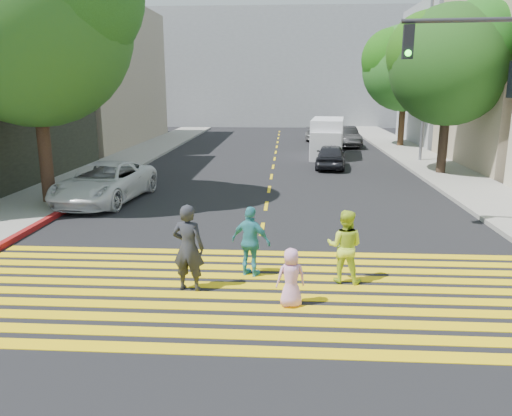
# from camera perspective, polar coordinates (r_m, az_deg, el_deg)

# --- Properties ---
(ground) EXTENTS (120.00, 120.00, 0.00)m
(ground) POSITION_cam_1_polar(r_m,az_deg,el_deg) (9.60, -1.13, -12.49)
(ground) COLOR black
(sidewalk_left) EXTENTS (3.00, 40.00, 0.15)m
(sidewalk_left) POSITION_cam_1_polar(r_m,az_deg,el_deg) (32.21, -13.20, 6.01)
(sidewalk_left) COLOR gray
(sidewalk_left) RESTS_ON ground
(sidewalk_right) EXTENTS (3.00, 60.00, 0.15)m
(sidewalk_right) POSITION_cam_1_polar(r_m,az_deg,el_deg) (25.18, 21.53, 3.30)
(sidewalk_right) COLOR gray
(sidewalk_right) RESTS_ON ground
(curb_red) EXTENTS (0.20, 8.00, 0.16)m
(curb_red) POSITION_cam_1_polar(r_m,az_deg,el_deg) (16.97, -23.28, -1.57)
(curb_red) COLOR maroon
(curb_red) RESTS_ON ground
(crosswalk) EXTENTS (13.40, 5.30, 0.01)m
(crosswalk) POSITION_cam_1_polar(r_m,az_deg,el_deg) (10.75, -0.57, -9.45)
(crosswalk) COLOR yellow
(crosswalk) RESTS_ON ground
(lane_line) EXTENTS (0.12, 34.40, 0.01)m
(lane_line) POSITION_cam_1_polar(r_m,az_deg,el_deg) (31.37, 2.21, 6.03)
(lane_line) COLOR yellow
(lane_line) RESTS_ON ground
(building_left_tan) EXTENTS (12.00, 16.00, 10.00)m
(building_left_tan) POSITION_cam_1_polar(r_m,az_deg,el_deg) (40.22, -21.69, 13.95)
(building_left_tan) COLOR tan
(building_left_tan) RESTS_ON ground
(building_right_grey) EXTENTS (10.00, 10.00, 10.00)m
(building_right_grey) POSITION_cam_1_polar(r_m,az_deg,el_deg) (41.14, 24.59, 13.66)
(building_right_grey) COLOR gray
(building_right_grey) RESTS_ON ground
(backdrop_block) EXTENTS (30.00, 8.00, 12.00)m
(backdrop_block) POSITION_cam_1_polar(r_m,az_deg,el_deg) (56.61, 2.92, 15.58)
(backdrop_block) COLOR gray
(backdrop_block) RESTS_ON ground
(tree_left) EXTENTS (8.94, 8.65, 9.71)m
(tree_left) POSITION_cam_1_polar(r_m,az_deg,el_deg) (19.43, -24.03, 19.47)
(tree_left) COLOR black
(tree_left) RESTS_ON ground
(tree_right_near) EXTENTS (7.37, 7.12, 8.06)m
(tree_right_near) POSITION_cam_1_polar(r_m,az_deg,el_deg) (25.62, 21.52, 15.58)
(tree_right_near) COLOR black
(tree_right_near) RESTS_ON ground
(tree_right_far) EXTENTS (6.76, 6.38, 8.48)m
(tree_right_far) POSITION_cam_1_polar(r_m,az_deg,el_deg) (36.79, 16.84, 15.55)
(tree_right_far) COLOR #3B2C13
(tree_right_far) RESTS_ON ground
(pedestrian_man) EXTENTS (0.75, 0.55, 1.88)m
(pedestrian_man) POSITION_cam_1_polar(r_m,az_deg,el_deg) (10.60, -7.74, -4.53)
(pedestrian_man) COLOR #27282F
(pedestrian_man) RESTS_ON ground
(pedestrian_woman) EXTENTS (0.93, 0.80, 1.64)m
(pedestrian_woman) POSITION_cam_1_polar(r_m,az_deg,el_deg) (11.15, 10.11, -4.33)
(pedestrian_woman) COLOR #C9E734
(pedestrian_woman) RESTS_ON ground
(pedestrian_child) EXTENTS (0.66, 0.51, 1.19)m
(pedestrian_child) POSITION_cam_1_polar(r_m,az_deg,el_deg) (9.88, 4.02, -7.94)
(pedestrian_child) COLOR #E09BCC
(pedestrian_child) RESTS_ON ground
(pedestrian_extra) EXTENTS (1.03, 0.73, 1.63)m
(pedestrian_extra) POSITION_cam_1_polar(r_m,az_deg,el_deg) (11.32, -0.58, -3.87)
(pedestrian_extra) COLOR teal
(pedestrian_extra) RESTS_ON ground
(white_sedan) EXTENTS (2.96, 5.46, 1.45)m
(white_sedan) POSITION_cam_1_polar(r_m,az_deg,el_deg) (19.51, -16.91, 2.81)
(white_sedan) COLOR white
(white_sedan) RESTS_ON ground
(dark_car_near) EXTENTS (1.92, 3.91, 1.28)m
(dark_car_near) POSITION_cam_1_polar(r_m,az_deg,el_deg) (26.71, 8.54, 5.90)
(dark_car_near) COLOR black
(dark_car_near) RESTS_ON ground
(silver_car) EXTENTS (2.33, 4.58, 1.27)m
(silver_car) POSITION_cam_1_polar(r_m,az_deg,el_deg) (40.55, 7.11, 8.61)
(silver_car) COLOR #959697
(silver_car) RESTS_ON ground
(dark_car_parked) EXTENTS (1.99, 4.48, 1.43)m
(dark_car_parked) POSITION_cam_1_polar(r_m,az_deg,el_deg) (36.43, 10.17, 8.04)
(dark_car_parked) COLOR black
(dark_car_parked) RESTS_ON ground
(white_van) EXTENTS (2.35, 5.04, 2.30)m
(white_van) POSITION_cam_1_polar(r_m,az_deg,el_deg) (30.89, 8.13, 7.81)
(white_van) COLOR white
(white_van) RESTS_ON ground
(street_lamp) EXTENTS (2.07, 0.40, 9.16)m
(street_lamp) POSITION_cam_1_polar(r_m,az_deg,el_deg) (29.56, 18.62, 15.08)
(street_lamp) COLOR gray
(street_lamp) RESTS_ON ground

